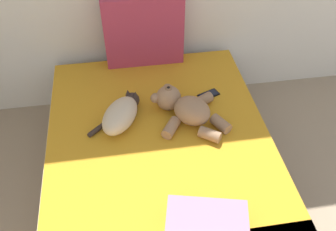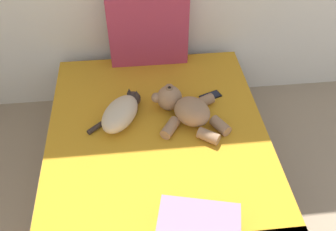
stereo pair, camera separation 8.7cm
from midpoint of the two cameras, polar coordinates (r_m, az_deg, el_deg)
name	(u,v)px [view 2 (the right image)]	position (r m, az deg, el deg)	size (l,w,h in m)	color
bed	(159,166)	(2.47, -0.32, -7.90)	(1.45, 1.91, 0.48)	brown
patterned_cushion	(148,30)	(2.78, -2.15, 13.07)	(0.58, 0.13, 0.55)	#A5334C
cat	(121,112)	(2.38, -6.19, 0.48)	(0.38, 0.41, 0.15)	#C6B293
teddy_bear	(185,108)	(2.39, 3.74, 1.10)	(0.48, 0.51, 0.18)	#937051
cell_phone	(210,96)	(2.61, 7.54, 2.98)	(0.16, 0.12, 0.01)	black
throw_pillow	(198,230)	(1.89, 6.08, -17.18)	(0.40, 0.28, 0.11)	#D1728C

